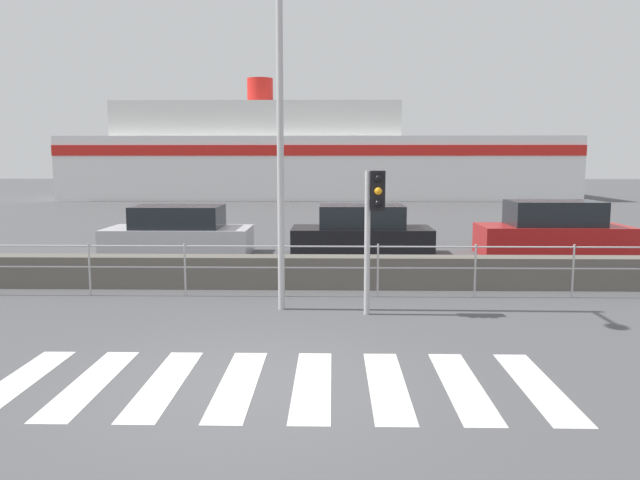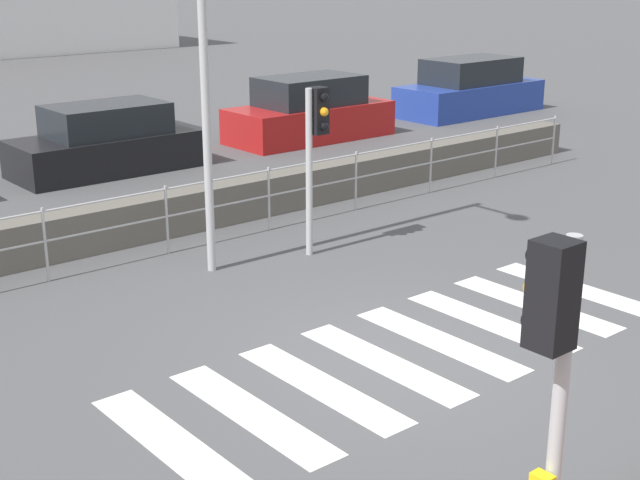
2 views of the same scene
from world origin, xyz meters
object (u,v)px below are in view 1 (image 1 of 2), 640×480
object	(u,v)px
traffic_light_far	(374,210)
streetlamp	(279,73)
ferry_boat	(307,159)
parked_car_silver	(179,234)
parked_car_red	(553,232)
parked_car_black	(362,234)

from	to	relation	value
traffic_light_far	streetlamp	bearing A→B (deg)	175.15
ferry_boat	traffic_light_far	bearing A→B (deg)	-85.69
parked_car_silver	parked_car_red	bearing A→B (deg)	-0.00
traffic_light_far	ferry_boat	world-z (taller)	ferry_boat
traffic_light_far	parked_car_silver	bearing A→B (deg)	126.37
parked_car_silver	parked_car_red	world-z (taller)	parked_car_red
parked_car_silver	ferry_boat	bearing A→B (deg)	84.51
traffic_light_far	streetlamp	world-z (taller)	streetlamp
traffic_light_far	parked_car_black	distance (m)	7.05
ferry_boat	parked_car_black	bearing A→B (deg)	-84.33
streetlamp	parked_car_silver	size ratio (longest dim) A/B	1.65
ferry_boat	parked_car_black	distance (m)	26.95
traffic_light_far	parked_car_silver	distance (m)	8.71
parked_car_red	parked_car_black	bearing A→B (deg)	180.00
parked_car_red	parked_car_silver	bearing A→B (deg)	180.00
traffic_light_far	parked_car_black	world-z (taller)	traffic_light_far
parked_car_red	traffic_light_far	bearing A→B (deg)	-128.51
traffic_light_far	parked_car_black	size ratio (longest dim) A/B	0.63
streetlamp	parked_car_red	world-z (taller)	streetlamp
parked_car_black	parked_car_red	xyz separation A→B (m)	(5.41, -0.00, 0.05)
traffic_light_far	streetlamp	distance (m)	2.82
parked_car_silver	parked_car_black	distance (m)	5.22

